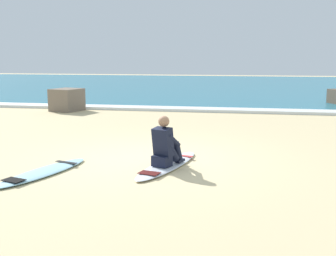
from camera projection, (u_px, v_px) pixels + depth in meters
ground_plane at (151, 159)px, 8.69m from camera, size 80.00×80.00×0.00m
sea at (220, 86)px, 29.71m from camera, size 80.00×28.00×0.10m
breaking_foam at (197, 109)px, 16.44m from camera, size 80.00×0.90×0.11m
surfboard_main at (168, 165)px, 8.13m from camera, size 1.11×2.49×0.08m
surfer_seated at (165, 146)px, 7.92m from camera, size 0.57×0.77×0.95m
surfboard_spare_near at (44, 172)px, 7.63m from camera, size 1.12×2.27×0.08m
shoreline_rock at (67, 100)px, 16.40m from camera, size 1.24×1.29×0.86m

